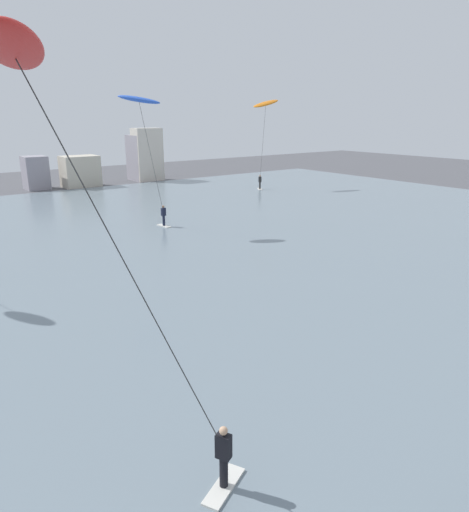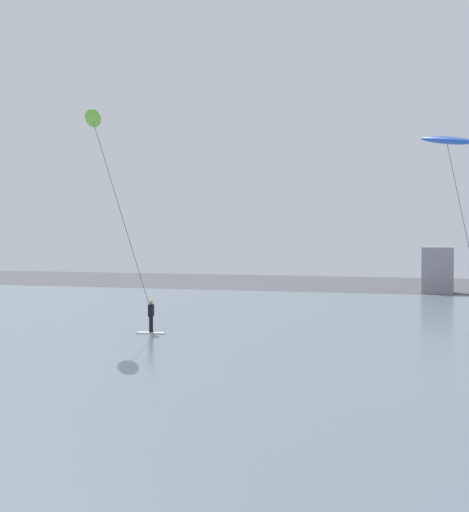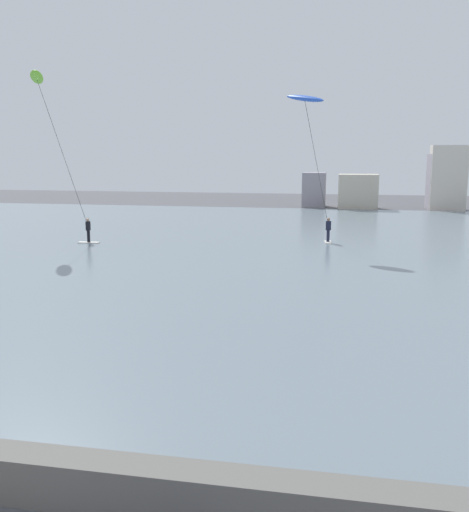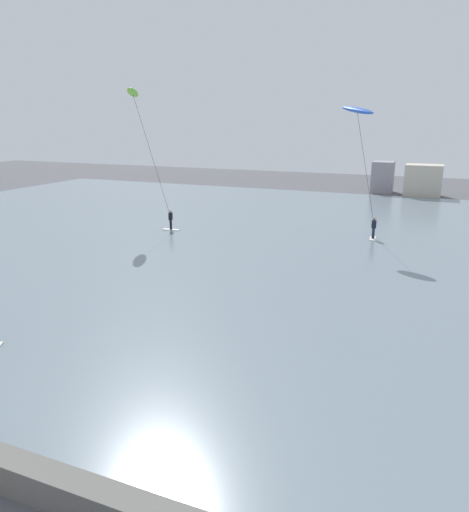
# 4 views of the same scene
# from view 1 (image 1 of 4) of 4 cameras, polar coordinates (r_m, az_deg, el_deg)

# --- Properties ---
(water_bay) EXTENTS (84.00, 52.00, 0.10)m
(water_bay) POSITION_cam_1_polar(r_m,az_deg,el_deg) (32.35, -13.44, 1.39)
(water_bay) COLOR slate
(water_bay) RESTS_ON ground
(far_shore_buildings) EXTENTS (17.04, 4.54, 6.77)m
(far_shore_buildings) POSITION_cam_1_polar(r_m,az_deg,el_deg) (62.35, -14.54, 10.99)
(far_shore_buildings) COLOR gray
(far_shore_buildings) RESTS_ON ground
(kitesurfer_orange) EXTENTS (3.91, 2.55, 10.22)m
(kitesurfer_orange) POSITION_cam_1_polar(r_m,az_deg,el_deg) (56.14, 3.77, 17.28)
(kitesurfer_orange) COLOR silver
(kitesurfer_orange) RESTS_ON water_bay
(kitesurfer_blue) EXTENTS (3.49, 2.48, 9.75)m
(kitesurfer_blue) POSITION_cam_1_polar(r_m,az_deg,el_deg) (34.89, -11.22, 16.63)
(kitesurfer_blue) COLOR silver
(kitesurfer_blue) RESTS_ON water_bay
(kitesurfer_red) EXTENTS (4.66, 3.82, 9.79)m
(kitesurfer_red) POSITION_cam_1_polar(r_m,az_deg,el_deg) (9.12, -22.16, 16.33)
(kitesurfer_red) COLOR silver
(kitesurfer_red) RESTS_ON water_bay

